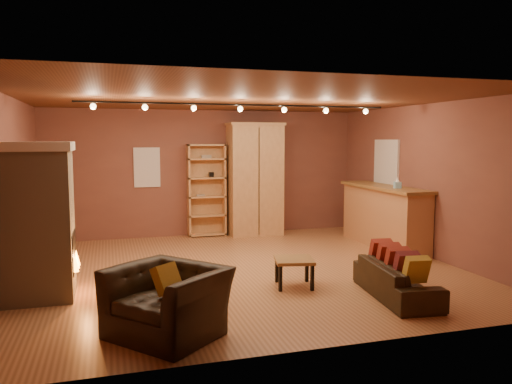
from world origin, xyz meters
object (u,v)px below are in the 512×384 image
object	(u,v)px
fireplace	(38,221)
bar_counter	(384,216)
loveseat	(396,273)
bookcase	(206,189)
armchair	(167,290)
armoire	(255,179)
coffee_table	(294,263)

from	to	relation	value
fireplace	bar_counter	size ratio (longest dim) A/B	0.82
fireplace	loveseat	world-z (taller)	fireplace
bookcase	bar_counter	distance (m)	3.90
bookcase	armchair	size ratio (longest dim) A/B	1.49
fireplace	armchair	distance (m)	2.44
fireplace	armchair	xyz separation A→B (m)	(1.51, -1.83, -0.55)
bar_counter	loveseat	distance (m)	3.38
armoire	loveseat	size ratio (longest dim) A/B	1.51
fireplace	bar_counter	distance (m)	6.45
bar_counter	bookcase	bearing A→B (deg)	146.23
loveseat	armchair	world-z (taller)	armchair
bookcase	armchair	xyz separation A→B (m)	(-1.51, -5.57, -0.53)
bar_counter	coffee_table	bearing A→B (deg)	-142.55
armoire	coffee_table	distance (m)	4.18
fireplace	loveseat	distance (m)	4.92
bar_counter	coffee_table	size ratio (longest dim) A/B	3.93
coffee_table	bookcase	bearing A→B (deg)	96.50
fireplace	bookcase	size ratio (longest dim) A/B	1.03
armchair	fireplace	bearing A→B (deg)	178.54
fireplace	bar_counter	bearing A→B (deg)	14.26
fireplace	armoire	xyz separation A→B (m)	(4.10, 3.53, 0.20)
armoire	armchair	distance (m)	6.00
loveseat	coffee_table	xyz separation A→B (m)	(-1.16, 0.87, 0.01)
bar_counter	armchair	distance (m)	5.84
bar_counter	coffee_table	world-z (taller)	bar_counter
bookcase	bar_counter	size ratio (longest dim) A/B	0.80
loveseat	bookcase	bearing A→B (deg)	24.98
bar_counter	fireplace	bearing A→B (deg)	-165.74
fireplace	coffee_table	world-z (taller)	fireplace
armchair	bar_counter	bearing A→B (deg)	84.91
bookcase	bar_counter	xyz separation A→B (m)	(3.22, -2.15, -0.42)
fireplace	loveseat	size ratio (longest dim) A/B	1.27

